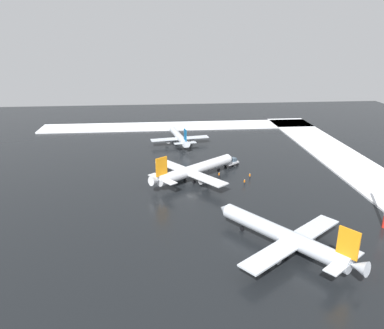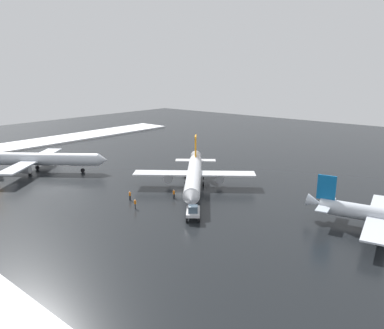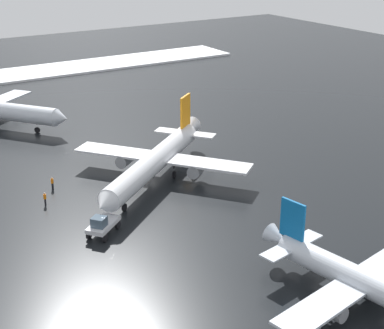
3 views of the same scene
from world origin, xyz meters
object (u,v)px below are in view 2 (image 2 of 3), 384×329
(ground_crew_mid_apron, at_px, (174,193))
(pushback_tug, at_px, (193,211))
(airplane_parked_starboard, at_px, (40,159))
(ground_crew_by_nose_gear, at_px, (135,203))
(airplane_distant_tail, at_px, (194,175))
(ground_crew_beside_wing, at_px, (130,195))

(ground_crew_mid_apron, bearing_deg, pushback_tug, -179.93)
(airplane_parked_starboard, bearing_deg, ground_crew_by_nose_gear, -40.41)
(ground_crew_by_nose_gear, bearing_deg, airplane_distant_tail, 34.96)
(ground_crew_mid_apron, bearing_deg, ground_crew_beside_wing, 76.35)
(pushback_tug, relative_size, ground_crew_beside_wing, 2.91)
(airplane_parked_starboard, distance_m, pushback_tug, 47.04)
(airplane_distant_tail, xyz_separation_m, ground_crew_beside_wing, (-4.94, -12.98, -2.05))
(ground_crew_beside_wing, bearing_deg, pushback_tug, -110.89)
(airplane_parked_starboard, relative_size, ground_crew_beside_wing, 15.79)
(pushback_tug, distance_m, ground_crew_mid_apron, 10.82)
(ground_crew_by_nose_gear, bearing_deg, ground_crew_beside_wing, 97.37)
(ground_crew_beside_wing, bearing_deg, ground_crew_mid_apron, -66.83)
(ground_crew_mid_apron, bearing_deg, airplane_distant_tail, -52.53)
(airplane_parked_starboard, xyz_separation_m, ground_crew_by_nose_gear, (36.10, -2.21, -2.15))
(ground_crew_mid_apron, xyz_separation_m, ground_crew_by_nose_gear, (-1.58, -8.40, 0.00))
(pushback_tug, relative_size, ground_crew_mid_apron, 2.91)
(ground_crew_beside_wing, height_order, ground_crew_mid_apron, same)
(airplane_distant_tail, xyz_separation_m, ground_crew_mid_apron, (0.85, -7.03, -2.05))
(airplane_distant_tail, bearing_deg, ground_crew_beside_wing, -58.48)
(airplane_distant_tail, relative_size, ground_crew_by_nose_gear, 15.17)
(ground_crew_beside_wing, xyz_separation_m, ground_crew_by_nose_gear, (4.21, -2.46, 0.00))
(airplane_parked_starboard, height_order, pushback_tug, airplane_parked_starboard)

